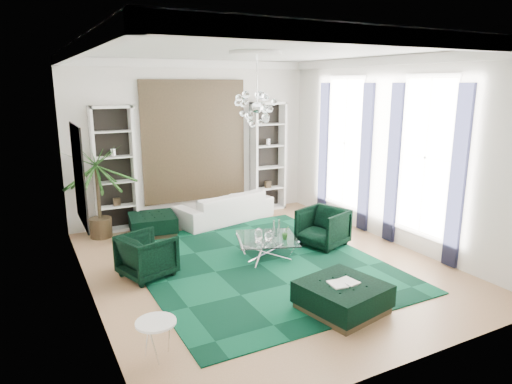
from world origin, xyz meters
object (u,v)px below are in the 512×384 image
sofa (224,207)px  armchair_left (147,255)px  ottoman_side (153,225)px  ottoman_front (342,297)px  side_table (157,340)px  coffee_table (267,247)px  armchair_right (323,228)px  palm (97,179)px

sofa → armchair_left: armchair_left is taller
ottoman_side → ottoman_front: ottoman_side is taller
side_table → armchair_left: bearing=77.8°
armchair_left → coffee_table: (2.26, -0.16, -0.19)m
ottoman_front → ottoman_side: bearing=107.6°
sofa → coffee_table: bearing=71.6°
armchair_right → palm: size_ratio=0.34×
armchair_left → ottoman_side: 2.31m
coffee_table → ottoman_side: bearing=123.7°
sofa → palm: (-2.86, 0.16, 0.94)m
side_table → palm: palm is taller
side_table → palm: (0.17, 4.98, 1.05)m
ottoman_side → side_table: size_ratio=1.99×
coffee_table → ottoman_front: ottoman_front is taller
armchair_right → coffee_table: (-1.30, 0.01, -0.21)m
armchair_right → ottoman_front: 2.75m
armchair_left → ottoman_front: (2.20, -2.56, -0.16)m
sofa → ottoman_front: sofa is taller
sofa → palm: palm is taller
armchair_right → palm: (-3.93, 2.70, 0.89)m
armchair_left → armchair_right: bearing=-111.2°
sofa → palm: 3.01m
ottoman_front → palm: (-2.56, 5.09, 1.07)m
ottoman_front → palm: 5.79m
sofa → coffee_table: sofa is taller
armchair_right → ottoman_side: 3.73m
ottoman_front → palm: palm is taller
armchair_right → ottoman_side: armchair_right is taller
armchair_left → palm: 2.71m
coffee_table → ottoman_front: bearing=-91.5°
ottoman_side → palm: 1.54m
armchair_right → palm: 4.85m
sofa → armchair_right: (1.07, -2.54, 0.05)m
sofa → armchair_left: 3.44m
ottoman_front → side_table: bearing=177.8°
ottoman_side → palm: (-1.05, 0.33, 1.07)m
ottoman_side → side_table: (-1.22, -4.65, 0.02)m
coffee_table → palm: palm is taller
armchair_right → side_table: 4.69m
coffee_table → sofa: bearing=84.7°
side_table → palm: size_ratio=0.19×
sofa → ottoman_front: 4.93m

